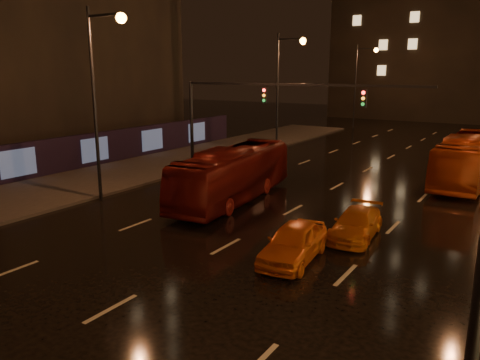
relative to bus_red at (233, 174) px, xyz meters
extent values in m
plane|color=black|center=(3.61, 4.01, -1.44)|extent=(140.00, 140.00, 0.00)
cube|color=#38332D|center=(-9.89, -0.99, -1.36)|extent=(7.00, 70.00, 0.15)
cube|color=black|center=(-13.59, -3.99, -0.19)|extent=(0.30, 46.00, 2.50)
cylinder|color=black|center=(-5.99, 4.01, 1.66)|extent=(0.22, 0.22, 6.20)
cube|color=black|center=(1.61, 4.01, 4.66)|extent=(15.20, 0.14, 0.14)
cube|color=black|center=(-0.39, 4.01, 4.01)|extent=(0.32, 0.18, 0.95)
cube|color=black|center=(5.61, 4.01, 4.01)|extent=(0.32, 0.18, 0.95)
sphere|color=#FF1E19|center=(-0.39, 3.89, 4.31)|extent=(0.18, 0.18, 0.18)
imported|color=#65110E|center=(0.00, 0.00, 0.00)|extent=(3.64, 10.53, 2.87)
imported|color=#A43410|center=(10.01, 11.24, 0.07)|extent=(2.58, 10.85, 3.02)
imported|color=#D85E14|center=(6.51, -5.81, -0.74)|extent=(2.07, 4.24, 1.39)
imported|color=#CA6213|center=(7.61, -2.15, -0.85)|extent=(2.00, 4.16, 1.17)
camera|label=1|loc=(13.61, -20.50, 5.38)|focal=35.00mm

